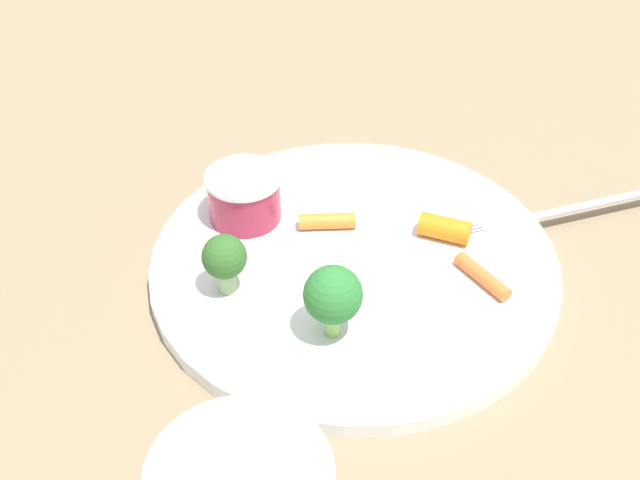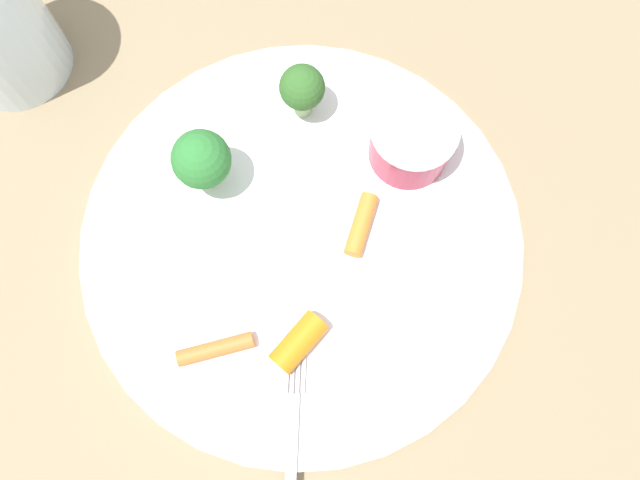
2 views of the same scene
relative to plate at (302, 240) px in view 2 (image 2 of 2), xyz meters
name	(u,v)px [view 2 (image 2 of 2)]	position (x,y,z in m)	size (l,w,h in m)	color
ground_plane	(302,242)	(0.00, 0.00, -0.01)	(2.40, 2.40, 0.00)	#867355
plate	(302,240)	(0.00, 0.00, 0.00)	(0.29, 0.29, 0.01)	white
sauce_cup	(412,141)	(0.05, -0.08, 0.03)	(0.06, 0.06, 0.04)	#9A243C
broccoli_floret_0	(302,89)	(0.09, -0.02, 0.03)	(0.03, 0.03, 0.05)	#8BAC72
broccoli_floret_1	(202,160)	(0.05, 0.05, 0.04)	(0.04, 0.04, 0.05)	#86BB59
carrot_stick_0	(215,349)	(-0.06, 0.06, 0.01)	(0.01, 0.01, 0.05)	orange
carrot_stick_1	(299,342)	(-0.07, 0.01, 0.01)	(0.02, 0.02, 0.04)	orange
carrot_stick_2	(362,229)	(0.00, -0.04, 0.01)	(0.01, 0.01, 0.04)	orange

